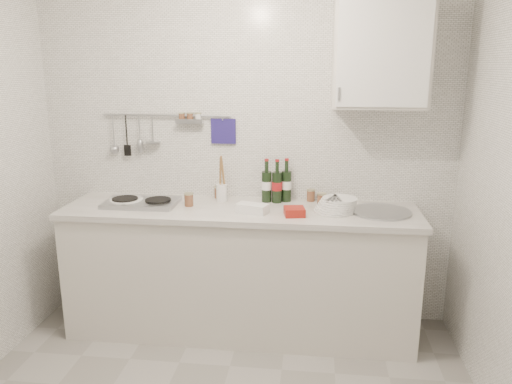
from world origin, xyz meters
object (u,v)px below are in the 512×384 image
Objects in this scene: plate_stack_sink at (337,205)px; plate_stack_hob at (125,202)px; utensil_crock at (222,190)px; wall_cabinet at (380,53)px; wine_bottles at (277,181)px.

plate_stack_hob is at bearing 179.83° from plate_stack_sink.
wall_cabinet is at bearing -2.72° from utensil_crock.
wall_cabinet is at bearing -6.23° from wine_bottles.
plate_stack_hob is 1.08m from wine_bottles.
plate_stack_sink is 0.83m from utensil_crock.
wall_cabinet reaches higher than plate_stack_sink.
plate_stack_sink reaches higher than plate_stack_hob.
plate_stack_sink is at bearing -0.17° from plate_stack_hob.
wine_bottles is (1.05, 0.19, 0.14)m from plate_stack_hob.
plate_stack_sink is at bearing -12.25° from utensil_crock.
plate_stack_hob is at bearing -175.93° from wall_cabinet.
plate_stack_sink is (1.47, -0.00, 0.03)m from plate_stack_hob.
wall_cabinet is 2.10× the size of utensil_crock.
wall_cabinet is 1.42m from utensil_crock.
wine_bottles reaches higher than plate_stack_sink.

